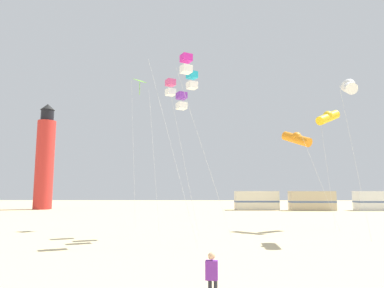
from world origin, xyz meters
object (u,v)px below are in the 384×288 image
Objects in this scene: kite_flyer_standing at (212,272)px; kite_tube_orange at (297,139)px; kite_diamond_lime at (139,87)px; lighthouse_distant at (45,159)px; kite_tube_gold at (328,117)px; rv_van_cream at (256,201)px; kite_box_rainbow at (170,88)px; rv_van_white at (378,201)px; kite_tube_white at (349,87)px; kite_box_cyan at (192,81)px; rv_van_tan at (312,201)px; kite_box_violet at (182,101)px; kite_box_magenta at (186,64)px.

kite_tube_orange reaches higher than kite_flyer_standing.
lighthouse_distant is (-19.71, 26.39, -3.56)m from kite_diamond_lime.
kite_tube_gold is 26.89m from rv_van_cream.
kite_box_rainbow is 1.14× the size of kite_tube_gold.
rv_van_white is at bearing 54.57° from kite_tube_orange.
lighthouse_distant is at bearing 135.86° from kite_tube_white.
rv_van_white is at bearing 57.79° from kite_tube_gold.
rv_van_white is at bearing 61.96° from kite_tube_white.
kite_tube_gold is (10.70, 5.48, -1.34)m from kite_box_cyan.
kite_tube_white is 6.33m from kite_tube_gold.
lighthouse_distant is at bearing 175.76° from rv_van_cream.
kite_tube_white reaches higher than kite_tube_orange.
rv_van_tan is at bearing -11.07° from rv_van_cream.
kite_tube_white is 5.97m from kite_tube_orange.
lighthouse_distant is at bearing 126.76° from kite_box_violet.
kite_box_cyan is at bearing -52.42° from kite_diamond_lime.
rv_van_white is (15.69, 24.91, -7.30)m from kite_tube_gold.
kite_tube_gold is at bearing 22.31° from kite_box_violet.
kite_diamond_lime is (-14.37, 6.70, 2.11)m from kite_tube_white.
kite_diamond_lime is 30.37m from rv_van_cream.
rv_van_cream is at bearing 62.15° from kite_diamond_lime.
kite_box_magenta is 42.84m from rv_van_white.
kite_box_rainbow is 1.13× the size of kite_box_violet.
kite_box_rainbow is at bearing -136.89° from rv_van_white.
rv_van_tan is at bearing 57.02° from kite_box_rainbow.
kite_diamond_lime is at bearing 178.28° from kite_tube_gold.
lighthouse_distant reaches higher than kite_diamond_lime.
kite_tube_orange is 1.16× the size of rv_van_tan.
kite_tube_orange is (-1.98, 5.04, -2.50)m from kite_tube_white.
kite_box_violet is at bearing -119.70° from rv_van_tan.
kite_diamond_lime is at bearing -66.47° from kite_flyer_standing.
kite_flyer_standing is 0.12× the size of kite_tube_white.
kite_flyer_standing is at bearing -85.72° from kite_box_cyan.
rv_van_cream is (1.00, 27.01, -5.40)m from kite_tube_orange.
kite_box_magenta is at bearing -107.84° from rv_van_cream.
kite_tube_orange is 0.45× the size of lighthouse_distant.
kite_diamond_lime reaches higher than kite_tube_orange.
kite_tube_white reaches higher than rv_van_tan.
kite_box_rainbow is 11.73m from kite_tube_white.
kite_diamond_lime is (-5.46, 17.88, 10.79)m from kite_flyer_standing.
lighthouse_distant is at bearing 126.91° from kite_box_cyan.
kite_box_rainbow is 1.64× the size of rv_van_cream.
kite_box_rainbow reaches higher than kite_box_violet.
kite_box_cyan is 1.63× the size of rv_van_white.
kite_tube_gold is (12.29, 3.60, -1.44)m from kite_box_rainbow.
kite_box_violet reaches higher than rv_van_white.
kite_tube_white is 1.06× the size of kite_tube_gold.
kite_tube_white is (11.40, -2.64, -0.84)m from kite_box_rainbow.
kite_tube_gold is at bearing 27.12° from kite_box_cyan.
kite_tube_orange is at bearing 111.45° from kite_tube_white.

